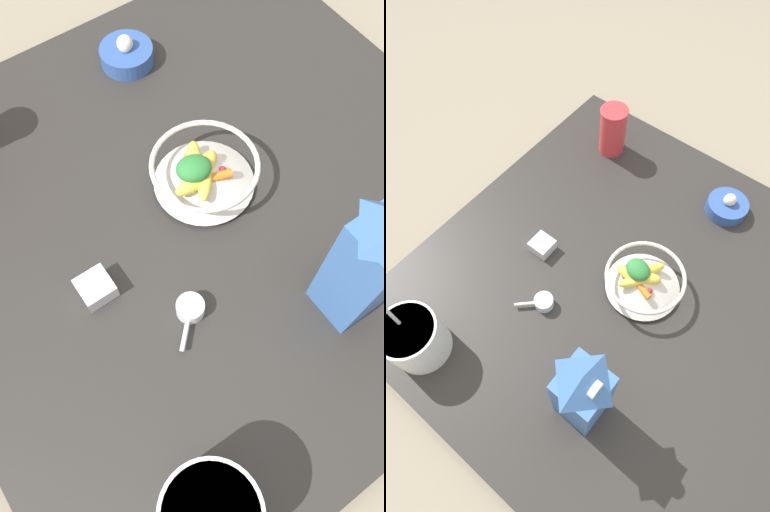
# 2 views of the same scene
# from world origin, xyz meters

# --- Properties ---
(ground_plane) EXTENTS (6.00, 6.00, 0.00)m
(ground_plane) POSITION_xyz_m (0.00, 0.00, 0.00)
(ground_plane) COLOR gray
(countertop) EXTENTS (1.08, 1.08, 0.04)m
(countertop) POSITION_xyz_m (0.00, 0.00, 0.02)
(countertop) COLOR #2D2B28
(countertop) RESTS_ON ground_plane
(fruit_bowl) EXTENTS (0.20, 0.20, 0.09)m
(fruit_bowl) POSITION_xyz_m (0.03, -0.01, 0.08)
(fruit_bowl) COLOR silver
(fruit_bowl) RESTS_ON countertop
(milk_carton) EXTENTS (0.09, 0.09, 0.29)m
(milk_carton) POSITION_xyz_m (-0.30, -0.07, 0.18)
(milk_carton) COLOR #3D6BB2
(milk_carton) RESTS_ON countertop
(spice_jar) EXTENTS (0.06, 0.06, 0.03)m
(spice_jar) POSITION_xyz_m (-0.05, 0.27, 0.05)
(spice_jar) COLOR silver
(spice_jar) RESTS_ON countertop
(measuring_scoop) EXTENTS (0.08, 0.08, 0.03)m
(measuring_scoop) POSITION_xyz_m (-0.17, 0.16, 0.05)
(measuring_scoop) COLOR white
(measuring_scoop) RESTS_ON countertop
(garlic_bowl) EXTENTS (0.11, 0.11, 0.07)m
(garlic_bowl) POSITION_xyz_m (0.38, -0.06, 0.06)
(garlic_bowl) COLOR #3356A3
(garlic_bowl) RESTS_ON countertop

